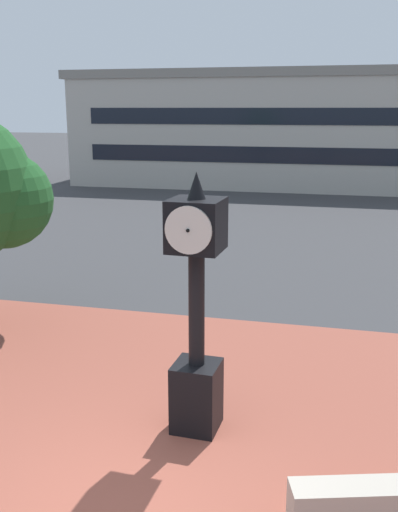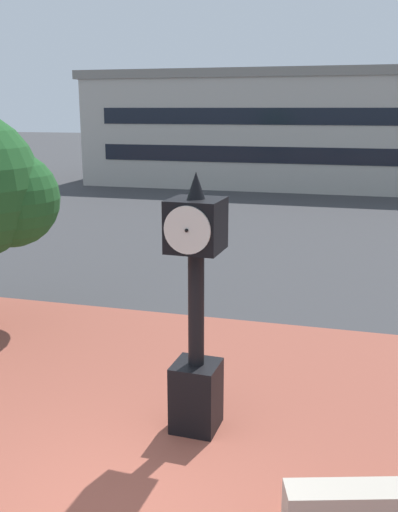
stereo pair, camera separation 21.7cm
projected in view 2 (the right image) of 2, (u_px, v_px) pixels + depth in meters
ground_plane at (113, 506)px, 6.90m from camera, size 200.00×200.00×0.00m
plaza_brick_paving at (150, 447)px, 8.09m from camera, size 44.00×10.55×0.01m
street_clock at (196, 314)px, 8.18m from camera, size 0.74×0.83×3.76m
civic_building at (354, 129)px, 35.46m from camera, size 32.07×10.28×6.74m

